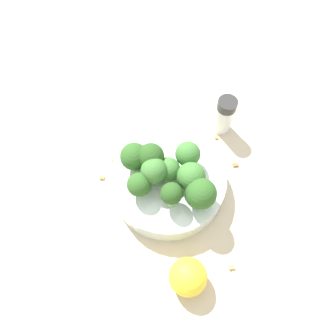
{
  "coord_description": "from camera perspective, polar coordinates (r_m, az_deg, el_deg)",
  "views": [
    {
      "loc": [
        0.21,
        -0.09,
        0.52
      ],
      "look_at": [
        0.0,
        0.0,
        0.07
      ],
      "focal_mm": 35.0,
      "sensor_mm": 36.0,
      "label": 1
    }
  ],
  "objects": [
    {
      "name": "ground_plane",
      "position": [
        0.57,
        -0.0,
        -3.3
      ],
      "size": [
        3.0,
        3.0,
        0.0
      ],
      "primitive_type": "plane",
      "color": "beige"
    },
    {
      "name": "bowl",
      "position": [
        0.55,
        -0.0,
        -2.42
      ],
      "size": [
        0.19,
        0.19,
        0.04
      ],
      "primitive_type": "cylinder",
      "color": "silver",
      "rests_on": "ground_plane"
    },
    {
      "name": "broccoli_floret_0",
      "position": [
        0.51,
        -2.98,
        1.85
      ],
      "size": [
        0.04,
        0.04,
        0.06
      ],
      "color": "#7A9E5B",
      "rests_on": "bowl"
    },
    {
      "name": "broccoli_floret_1",
      "position": [
        0.49,
        -2.25,
        -1.0
      ],
      "size": [
        0.04,
        0.04,
        0.06
      ],
      "color": "#84AD66",
      "rests_on": "bowl"
    },
    {
      "name": "broccoli_floret_2",
      "position": [
        0.51,
        0.32,
        -0.27
      ],
      "size": [
        0.04,
        0.04,
        0.04
      ],
      "color": "#84AD66",
      "rests_on": "bowl"
    },
    {
      "name": "broccoli_floret_3",
      "position": [
        0.48,
        0.61,
        -4.63
      ],
      "size": [
        0.03,
        0.03,
        0.05
      ],
      "color": "#8EB770",
      "rests_on": "bowl"
    },
    {
      "name": "broccoli_floret_4",
      "position": [
        0.51,
        -5.89,
        1.92
      ],
      "size": [
        0.04,
        0.04,
        0.05
      ],
      "color": "#8EB770",
      "rests_on": "bowl"
    },
    {
      "name": "broccoli_floret_5",
      "position": [
        0.49,
        5.77,
        -4.49
      ],
      "size": [
        0.05,
        0.05,
        0.06
      ],
      "color": "#7A9E5B",
      "rests_on": "bowl"
    },
    {
      "name": "broccoli_floret_6",
      "position": [
        0.5,
        -5.03,
        -2.95
      ],
      "size": [
        0.04,
        0.04,
        0.05
      ],
      "color": "#8EB770",
      "rests_on": "bowl"
    },
    {
      "name": "broccoli_floret_7",
      "position": [
        0.5,
        4.05,
        -1.56
      ],
      "size": [
        0.04,
        0.04,
        0.05
      ],
      "color": "#84AD66",
      "rests_on": "bowl"
    },
    {
      "name": "broccoli_floret_8",
      "position": [
        0.51,
        3.46,
        2.39
      ],
      "size": [
        0.04,
        0.04,
        0.05
      ],
      "color": "#7A9E5B",
      "rests_on": "bowl"
    },
    {
      "name": "pepper_shaker",
      "position": [
        0.6,
        9.83,
        9.04
      ],
      "size": [
        0.03,
        0.03,
        0.08
      ],
      "color": "silver",
      "rests_on": "ground_plane"
    },
    {
      "name": "lemon_wedge",
      "position": [
        0.5,
        3.5,
        -18.41
      ],
      "size": [
        0.06,
        0.06,
        0.06
      ],
      "primitive_type": "sphere",
      "color": "yellow",
      "rests_on": "ground_plane"
    },
    {
      "name": "almond_crumb_0",
      "position": [
        0.58,
        -11.42,
        -1.64
      ],
      "size": [
        0.01,
        0.01,
        0.01
      ],
      "primitive_type": "cube",
      "rotation": [
        0.0,
        0.0,
        4.13
      ],
      "color": "olive",
      "rests_on": "ground_plane"
    },
    {
      "name": "almond_crumb_1",
      "position": [
        0.53,
        11.04,
        -16.56
      ],
      "size": [
        0.01,
        0.01,
        0.01
      ],
      "primitive_type": "cube",
      "rotation": [
        0.0,
        0.0,
        4.51
      ],
      "color": "tan",
      "rests_on": "ground_plane"
    },
    {
      "name": "almond_crumb_2",
      "position": [
        0.62,
        8.43,
        5.43
      ],
      "size": [
        0.01,
        0.01,
        0.01
      ],
      "primitive_type": "cube",
      "rotation": [
        0.0,
        0.0,
        2.84
      ],
      "color": "#AD7F4C",
      "rests_on": "ground_plane"
    },
    {
      "name": "almond_crumb_3",
      "position": [
        0.6,
        11.69,
        0.66
      ],
      "size": [
        0.01,
        0.01,
        0.01
      ],
      "primitive_type": "cube",
      "rotation": [
        0.0,
        0.0,
        4.51
      ],
      "color": "olive",
      "rests_on": "ground_plane"
    },
    {
      "name": "almond_crumb_4",
      "position": [
        0.6,
        -9.56,
        1.54
      ],
      "size": [
        0.01,
        0.01,
        0.01
      ],
      "primitive_type": "cube",
      "rotation": [
        0.0,
        0.0,
        4.87
      ],
      "color": "#AD7F4C",
      "rests_on": "ground_plane"
    }
  ]
}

